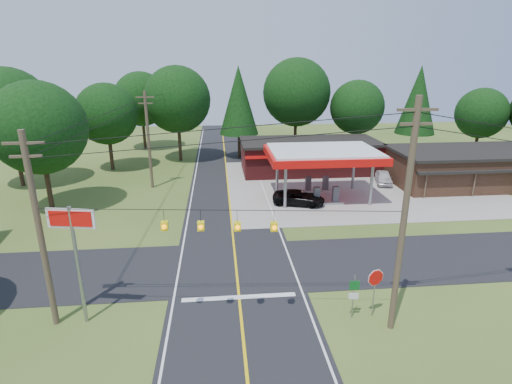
{
  "coord_description": "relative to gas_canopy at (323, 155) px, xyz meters",
  "views": [
    {
      "loc": [
        -0.94,
        -23.31,
        12.88
      ],
      "look_at": [
        2.0,
        7.0,
        2.8
      ],
      "focal_mm": 28.0,
      "sensor_mm": 36.0,
      "label": 1
    }
  ],
  "objects": [
    {
      "name": "suv_car",
      "position": [
        -2.57,
        -1.68,
        -3.6
      ],
      "size": [
        6.02,
        6.02,
        1.34
      ],
      "primitive_type": "imported",
      "rotation": [
        0.0,
        0.0,
        1.27
      ],
      "color": "black",
      "rests_on": "ground"
    },
    {
      "name": "sedan_car",
      "position": [
        8.0,
        4.0,
        -3.59
      ],
      "size": [
        4.88,
        4.88,
        1.35
      ],
      "primitive_type": "imported",
      "rotation": [
        0.0,
        0.0,
        -0.27
      ],
      "color": "silver",
      "rests_on": "ground"
    },
    {
      "name": "octagonal_stop_sign",
      "position": [
        -2.1,
        -19.01,
        -2.17
      ],
      "size": [
        0.93,
        0.3,
        2.79
      ],
      "color": "gray",
      "rests_on": "ground"
    },
    {
      "name": "big_stop_sign",
      "position": [
        -17.0,
        -18.01,
        0.41
      ],
      "size": [
        2.34,
        0.5,
        6.36
      ],
      "color": "gray",
      "rests_on": "ground"
    },
    {
      "name": "ground",
      "position": [
        -9.0,
        -13.0,
        -4.27
      ],
      "size": [
        120.0,
        120.0,
        0.0
      ],
      "primitive_type": "plane",
      "color": "#3A571E",
      "rests_on": "ground"
    },
    {
      "name": "lane_center_yellow",
      "position": [
        -9.0,
        -13.0,
        -4.24
      ],
      "size": [
        0.15,
        110.0,
        0.0
      ],
      "primitive_type": "cube",
      "color": "yellow",
      "rests_on": "main_highway"
    },
    {
      "name": "utility_pole_north",
      "position": [
        -15.5,
        22.0,
        0.48
      ],
      "size": [
        0.3,
        0.3,
        9.5
      ],
      "color": "#473828",
      "rests_on": "ground"
    },
    {
      "name": "convenience_store",
      "position": [
        1.0,
        9.98,
        -2.35
      ],
      "size": [
        16.4,
        7.55,
        3.8
      ],
      "color": "#5B1A1B",
      "rests_on": "ground"
    },
    {
      "name": "treeline_backdrop",
      "position": [
        -8.18,
        11.01,
        3.22
      ],
      "size": [
        70.27,
        51.59,
        13.3
      ],
      "color": "#332316",
      "rests_on": "ground"
    },
    {
      "name": "utility_pole_near_left",
      "position": [
        -18.5,
        -18.0,
        0.93
      ],
      "size": [
        1.8,
        0.3,
        10.0
      ],
      "color": "#473828",
      "rests_on": "ground"
    },
    {
      "name": "overhead_beacons",
      "position": [
        -10.0,
        -19.0,
        1.95
      ],
      "size": [
        17.04,
        2.04,
        1.03
      ],
      "color": "black",
      "rests_on": "ground"
    },
    {
      "name": "route_sign_post",
      "position": [
        -3.2,
        -19.02,
        -2.75
      ],
      "size": [
        0.52,
        0.11,
        2.52
      ],
      "color": "gray",
      "rests_on": "ground"
    },
    {
      "name": "utility_pole_near_right",
      "position": [
        -1.5,
        -20.0,
        1.69
      ],
      "size": [
        1.8,
        0.3,
        11.5
      ],
      "color": "#473828",
      "rests_on": "ground"
    },
    {
      "name": "cross_road",
      "position": [
        -9.0,
        -13.0,
        -4.25
      ],
      "size": [
        70.0,
        7.0,
        0.02
      ],
      "primitive_type": "cube",
      "color": "black",
      "rests_on": "ground"
    },
    {
      "name": "utility_pole_far_left",
      "position": [
        -17.0,
        5.0,
        0.93
      ],
      "size": [
        1.8,
        0.3,
        10.0
      ],
      "color": "#473828",
      "rests_on": "ground"
    },
    {
      "name": "main_highway",
      "position": [
        -9.0,
        -13.0,
        -4.26
      ],
      "size": [
        8.0,
        120.0,
        0.02
      ],
      "primitive_type": "cube",
      "color": "black",
      "rests_on": "ground"
    },
    {
      "name": "strip_building",
      "position": [
        19.0,
        2.98,
        -2.35
      ],
      "size": [
        20.4,
        8.75,
        3.8
      ],
      "color": "#321E14",
      "rests_on": "ground"
    },
    {
      "name": "gas_canopy",
      "position": [
        0.0,
        0.0,
        0.0
      ],
      "size": [
        10.6,
        7.4,
        4.88
      ],
      "color": "gray",
      "rests_on": "ground"
    }
  ]
}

